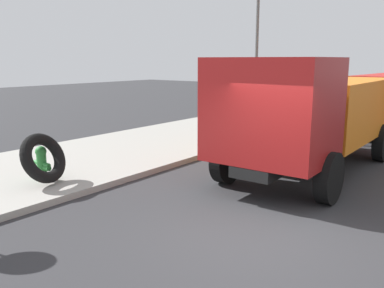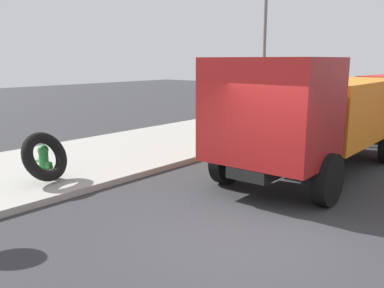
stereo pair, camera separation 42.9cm
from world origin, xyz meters
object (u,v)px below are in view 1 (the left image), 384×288
Objects in this scene: dump_truck_orange at (311,112)px; fire_hydrant at (42,162)px; loose_tire at (43,158)px; street_light_pole at (256,60)px.

fire_hydrant is at bearing 137.58° from dump_truck_orange.
street_light_pole reaches higher than loose_tire.
loose_tire is 0.17× the size of dump_truck_orange.
street_light_pole is at bearing -3.70° from loose_tire.
street_light_pole reaches higher than dump_truck_orange.
fire_hydrant is 0.42m from loose_tire.
fire_hydrant is 8.97m from street_light_pole.
dump_truck_orange is 5.30m from street_light_pole.
loose_tire is at bearing -115.70° from fire_hydrant.
fire_hydrant is 0.11× the size of dump_truck_orange.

